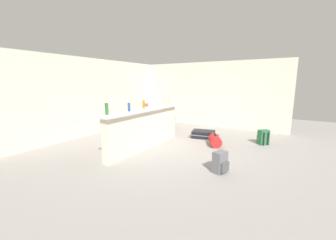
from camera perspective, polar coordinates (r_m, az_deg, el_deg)
The scene contains 18 objects.
ground_plane at distance 5.84m, azimuth 1.95°, elevation -7.20°, with size 13.00×13.00×0.05m, color gray.
wall_back at distance 7.57m, azimuth -18.61°, elevation 6.15°, with size 6.60×0.10×2.50m, color silver.
wall_right at distance 8.48m, azimuth 10.53°, elevation 6.92°, with size 0.10×6.00×2.50m, color silver.
partition_half_wall at distance 5.55m, azimuth -6.20°, elevation -2.54°, with size 2.80×0.20×1.01m, color silver.
bar_countertop at distance 5.46m, azimuth -6.31°, elevation 2.87°, with size 2.96×0.40×0.05m, color white.
bottle_green at distance 4.58m, azimuth -16.45°, elevation 2.95°, with size 0.07×0.07×0.25m, color #2D6B38.
bottle_blue at distance 4.98m, azimuth -10.63°, elevation 3.49°, with size 0.06×0.06×0.20m, color #284C89.
bottle_amber at distance 5.46m, azimuth -6.68°, elevation 4.27°, with size 0.07×0.07×0.22m, color #9E661E.
bottle_white at distance 5.87m, azimuth -2.24°, elevation 5.10°, with size 0.06×0.06×0.28m, color silver.
bottle_clear at distance 6.45m, azimuth 1.13°, elevation 5.32°, with size 0.07×0.07×0.23m, color silver.
grocery_bag at distance 6.25m, azimuth -0.74°, elevation 5.14°, with size 0.26×0.18×0.22m, color beige.
dining_table at distance 7.74m, azimuth -4.00°, elevation 2.25°, with size 1.10×0.80×0.74m.
dining_chair_near_partition at distance 7.46m, azimuth -0.50°, elevation 0.95°, with size 0.44×0.44×0.93m.
dining_chair_far_side at distance 8.07m, azimuth -6.76°, elevation 1.61°, with size 0.45×0.45×0.93m.
suitcase_flat_black at distance 6.69m, azimuth 9.71°, elevation -3.85°, with size 0.63×0.88×0.22m.
backpack_grey at distance 4.24m, azimuth 14.13°, elevation -11.22°, with size 0.32×0.30×0.42m.
duffel_bag_red at distance 5.90m, azimuth 12.74°, elevation -5.50°, with size 0.56×0.49×0.34m.
backpack_green at distance 6.45m, azimuth 24.61°, elevation -4.36°, with size 0.34×0.34×0.42m.
Camera 1 is at (-4.85, -2.74, 1.74)m, focal length 22.25 mm.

